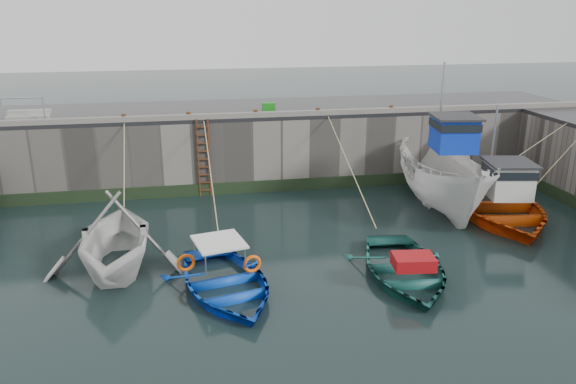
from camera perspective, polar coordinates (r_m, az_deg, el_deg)
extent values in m
plane|color=black|center=(14.61, 1.45, -12.24)|extent=(120.00, 120.00, 0.00)
cube|color=slate|center=(25.64, -4.31, 4.89)|extent=(30.00, 5.00, 3.00)
cube|color=black|center=(25.32, -4.39, 8.37)|extent=(30.00, 5.00, 0.16)
cube|color=slate|center=(22.99, -3.75, 7.83)|extent=(30.00, 0.30, 0.20)
cube|color=black|center=(23.54, -3.54, 0.52)|extent=(30.00, 0.08, 0.50)
cylinder|color=#3F1E0F|center=(22.98, -9.11, 3.39)|extent=(0.07, 0.07, 3.20)
cylinder|color=#3F1E0F|center=(22.99, -8.01, 3.45)|extent=(0.07, 0.07, 3.20)
cube|color=#3F1E0F|center=(23.34, -8.40, 0.20)|extent=(0.44, 0.06, 0.05)
cube|color=#3F1E0F|center=(23.24, -8.44, 0.98)|extent=(0.44, 0.06, 0.05)
cube|color=#3F1E0F|center=(23.15, -8.48, 1.75)|extent=(0.44, 0.06, 0.05)
cube|color=#3F1E0F|center=(23.06, -8.51, 2.54)|extent=(0.44, 0.06, 0.05)
cube|color=#3F1E0F|center=(22.97, -8.55, 3.33)|extent=(0.44, 0.06, 0.05)
cube|color=#3F1E0F|center=(22.89, -8.59, 4.13)|extent=(0.44, 0.06, 0.05)
cube|color=#3F1E0F|center=(22.81, -8.63, 4.93)|extent=(0.44, 0.06, 0.05)
cube|color=#3F1E0F|center=(22.74, -8.67, 5.74)|extent=(0.44, 0.06, 0.05)
cube|color=#3F1E0F|center=(22.67, -8.71, 6.56)|extent=(0.44, 0.06, 0.05)
imported|color=silver|center=(17.65, -16.89, -7.42)|extent=(4.35, 5.04, 2.64)
imported|color=#0C40B7|center=(15.78, -6.34, -9.88)|extent=(4.24, 5.27, 0.97)
imported|color=#17514B|center=(16.78, 11.68, -8.36)|extent=(3.87, 5.03, 0.96)
imported|color=silver|center=(22.29, 15.57, 0.99)|extent=(3.75, 7.55, 2.79)
cube|color=#0C2EBF|center=(21.25, 16.50, 5.65)|extent=(1.60, 1.69, 1.20)
cube|color=black|center=(21.18, 16.59, 6.57)|extent=(1.67, 1.76, 0.28)
cube|color=#262628|center=(21.12, 16.66, 7.34)|extent=(1.83, 1.92, 0.08)
cylinder|color=#A5A8AD|center=(22.77, 15.31, 8.87)|extent=(0.08, 0.08, 3.00)
imported|color=#D9470B|center=(22.32, 20.54, -1.49)|extent=(5.64, 7.09, 1.32)
cube|color=silver|center=(21.42, 21.44, 1.14)|extent=(1.65, 1.73, 1.20)
cube|color=black|center=(21.32, 21.55, 2.04)|extent=(1.72, 1.80, 0.28)
cube|color=#262628|center=(21.25, 21.64, 2.79)|extent=(1.88, 1.96, 0.08)
cylinder|color=#A5A8AD|center=(22.82, 20.13, 4.64)|extent=(0.08, 0.08, 3.00)
cube|color=#178218|center=(24.52, -1.98, 8.68)|extent=(0.57, 0.41, 0.33)
cylinder|color=#A5A8AD|center=(24.20, -27.05, 7.38)|extent=(0.05, 0.05, 1.00)
cylinder|color=#A5A8AD|center=(23.82, -23.57, 7.70)|extent=(0.05, 0.05, 1.00)
cylinder|color=#A5A8AD|center=(23.93, -25.47, 8.62)|extent=(1.50, 0.05, 0.05)
cube|color=gray|center=(24.54, -24.92, 6.82)|extent=(1.60, 0.35, 0.18)
cube|color=gray|center=(24.85, -24.79, 7.38)|extent=(1.60, 0.35, 0.18)
cylinder|color=#3F1E0F|center=(23.05, -16.32, 7.26)|extent=(0.18, 0.18, 0.28)
cylinder|color=#3F1E0F|center=(22.93, -10.05, 7.66)|extent=(0.18, 0.18, 0.28)
cylinder|color=#3F1E0F|center=(23.10, -3.28, 7.99)|extent=(0.18, 0.18, 0.28)
cylinder|color=#3F1E0F|center=(23.56, 3.06, 8.20)|extent=(0.18, 0.18, 0.28)
cylinder|color=#3F1E0F|center=(24.50, 10.44, 8.32)|extent=(0.18, 0.18, 0.28)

